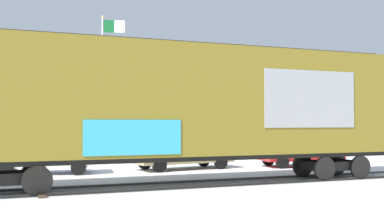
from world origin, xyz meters
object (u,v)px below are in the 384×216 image
Objects in this scene: freight_car at (190,103)px; flagpole at (106,69)px; parked_car_tan at (182,153)px; parked_car_red at (299,151)px; parked_car_white at (42,155)px.

freight_car is 13.49m from flagpole.
freight_car is 3.50× the size of parked_car_tan.
parked_car_tan is at bearing -70.73° from flagpole.
flagpole reaches higher than freight_car.
parked_car_tan is at bearing 76.16° from freight_car.
parked_car_red is (6.09, -0.36, 0.00)m from parked_car_tan.
flagpole is 12.67m from parked_car_red.
freight_car is at bearing -47.66° from parked_car_white.
parked_car_tan is at bearing 176.64° from parked_car_red.
parked_car_tan is 6.10m from parked_car_red.
parked_car_tan is at bearing 1.72° from parked_car_white.
flagpole reaches higher than parked_car_tan.
parked_car_red is at bearing -3.36° from parked_car_tan.
flagpole is 2.02× the size of parked_car_white.
flagpole reaches higher than parked_car_red.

